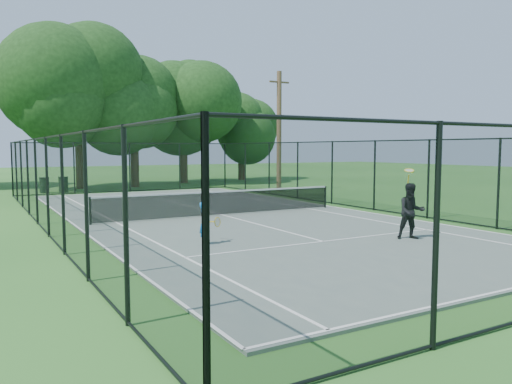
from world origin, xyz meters
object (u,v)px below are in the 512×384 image
tennis_net (223,202)px  player_black (411,211)px  trash_bin_left (44,185)px  player_blue (205,223)px  trash_bin_right (63,185)px  utility_pole (279,131)px

tennis_net → player_black: size_ratio=4.98×
trash_bin_left → tennis_net: bearing=-72.1°
tennis_net → player_blue: bearing=-120.6°
trash_bin_right → player_black: (6.10, -21.62, 0.38)m
player_blue → player_black: (5.43, -2.23, 0.23)m
trash_bin_left → utility_pole: utility_pole is taller
trash_bin_right → player_black: 22.47m
player_blue → utility_pole: bearing=51.3°
utility_pole → player_blue: bearing=-128.7°
utility_pole → player_blue: size_ratio=6.38×
player_blue → trash_bin_right: bearing=92.0°
tennis_net → trash_bin_right: bearing=104.4°
utility_pole → trash_bin_left: bearing=156.8°
utility_pole → player_black: size_ratio=3.66×
trash_bin_right → utility_pole: (11.97, -5.31, 3.28)m
trash_bin_left → trash_bin_right: size_ratio=0.98×
trash_bin_right → trash_bin_left: bearing=165.7°
tennis_net → trash_bin_right: (-3.67, 14.31, -0.09)m
utility_pole → player_black: bearing=-109.8°
trash_bin_right → player_blue: (0.67, -19.40, 0.15)m
tennis_net → trash_bin_right: size_ratio=10.50×
tennis_net → player_blue: (-3.01, -5.08, 0.06)m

